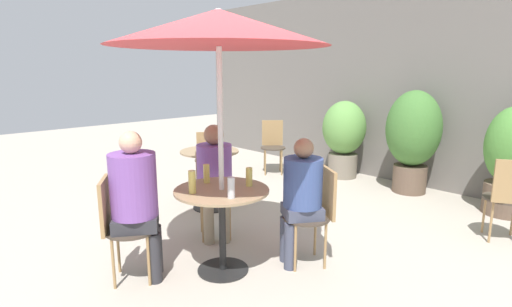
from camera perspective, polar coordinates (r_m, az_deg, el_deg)
name	(u,v)px	position (r m, az deg, el deg)	size (l,w,h in m)	color
ground_plane	(229,275)	(3.59, -3.91, -16.97)	(20.00, 20.00, 0.00)	#B2A899
storefront_wall	(434,86)	(6.32, 24.05, 8.81)	(10.00, 0.06, 3.00)	slate
cafe_table_near	(222,209)	(3.44, -4.88, -7.96)	(0.80, 0.80, 0.74)	black
cafe_table_far	(210,166)	(5.03, -6.61, -1.85)	(0.73, 0.73, 0.74)	black
bistro_chair_0	(317,207)	(3.63, 8.69, -7.58)	(0.47, 0.48, 0.88)	#42382D
bistro_chair_1	(214,185)	(4.26, -6.05, -4.56)	(0.48, 0.47, 0.88)	#42382D
bistro_chair_2	(118,220)	(3.48, -19.07, -8.99)	(0.47, 0.48, 0.88)	#42382D
bistro_chair_3	(273,142)	(6.78, 2.40, 1.72)	(0.48, 0.48, 0.88)	#42382D
bistro_chair_4	(209,155)	(5.73, -6.66, -0.27)	(0.48, 0.47, 0.88)	#42382D
bistro_chair_5	(509,193)	(4.72, 32.44, -4.77)	(0.47, 0.48, 0.88)	#42382D
seated_person_0	(301,191)	(3.53, 6.45, -5.36)	(0.42, 0.43, 1.16)	#42475B
seated_person_1	(215,173)	(4.06, -5.92, -2.76)	(0.45, 0.44, 1.20)	gray
seated_person_2	(136,195)	(3.39, -16.78, -5.66)	(0.46, 0.47, 1.26)	#2D2D33
beer_glass_0	(231,188)	(3.13, -3.57, -4.91)	(0.06, 0.06, 0.17)	silver
beer_glass_1	(249,177)	(3.45, -0.99, -3.35)	(0.06, 0.06, 0.16)	#DBC65B
beer_glass_2	(206,174)	(3.57, -7.09, -2.86)	(0.06, 0.06, 0.17)	#DBC65B
beer_glass_3	(192,182)	(3.29, -9.11, -4.03)	(0.06, 0.06, 0.19)	#DBC65B
potted_plant_0	(344,134)	(6.59, 12.44, 2.73)	(0.69, 0.69, 1.24)	slate
potted_plant_1	(413,135)	(6.02, 21.52, 2.51)	(0.75, 0.75, 1.45)	brown
potted_plant_2	(511,158)	(5.63, 32.61, -0.52)	(0.60, 0.60, 1.32)	brown
umbrella	(219,28)	(3.25, -5.36, 17.39)	(1.74, 1.74, 2.19)	silver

